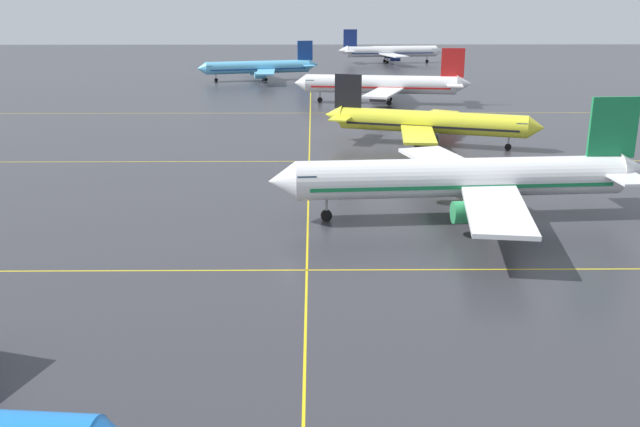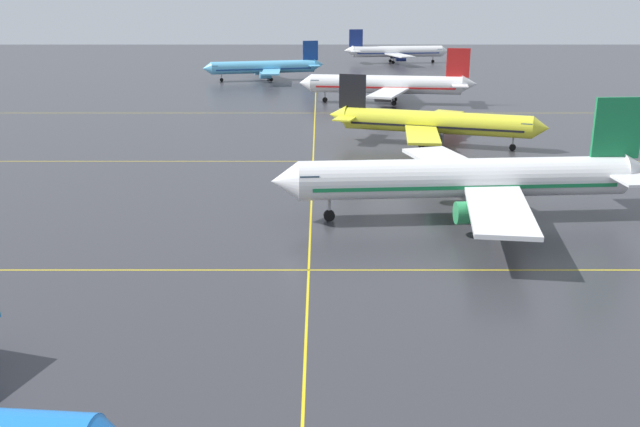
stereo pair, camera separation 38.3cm
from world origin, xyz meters
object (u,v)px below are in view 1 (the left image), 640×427
at_px(airliner_second_row, 464,178).
at_px(airliner_third_row, 429,122).
at_px(airliner_far_right_stand, 260,67).
at_px(airliner_distant_taxiway, 390,52).
at_px(airliner_far_left_stand, 383,85).

height_order(airliner_second_row, airliner_third_row, airliner_second_row).
bearing_deg(airliner_far_right_stand, airliner_third_row, -68.63).
bearing_deg(airliner_second_row, airliner_distant_taxiway, 86.80).
distance_m(airliner_third_row, airliner_distant_taxiway, 128.60).
bearing_deg(airliner_far_right_stand, airliner_second_row, -75.75).
distance_m(airliner_second_row, airliner_third_row, 36.97).
height_order(airliner_second_row, airliner_distant_taxiway, airliner_second_row).
relative_size(airliner_far_right_stand, airliner_distant_taxiway, 0.93).
relative_size(airliner_third_row, airliner_distant_taxiway, 0.96).
bearing_deg(airliner_far_right_stand, airliner_far_left_stand, -54.07).
bearing_deg(airliner_far_left_stand, airliner_second_row, -89.11).
height_order(airliner_third_row, airliner_far_left_stand, airliner_far_left_stand).
relative_size(airliner_third_row, airliner_far_right_stand, 1.04).
bearing_deg(airliner_second_row, airliner_third_row, 86.92).
bearing_deg(airliner_third_row, airliner_far_left_stand, 94.33).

